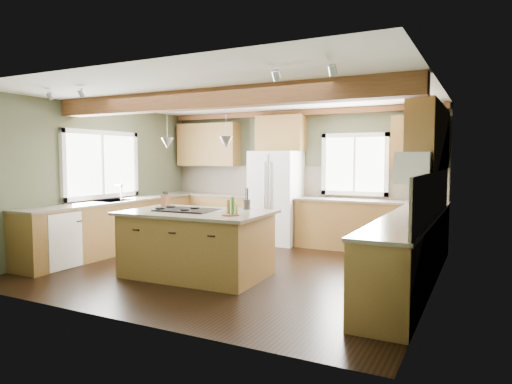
% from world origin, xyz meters
% --- Properties ---
extents(floor, '(5.60, 5.60, 0.00)m').
position_xyz_m(floor, '(0.00, 0.00, 0.00)').
color(floor, black).
rests_on(floor, ground).
extents(ceiling, '(5.60, 5.60, 0.00)m').
position_xyz_m(ceiling, '(0.00, 0.00, 2.60)').
color(ceiling, silver).
rests_on(ceiling, wall_back).
extents(wall_back, '(5.60, 0.00, 5.60)m').
position_xyz_m(wall_back, '(0.00, 2.50, 1.30)').
color(wall_back, '#4C5139').
rests_on(wall_back, ground).
extents(wall_left, '(0.00, 5.00, 5.00)m').
position_xyz_m(wall_left, '(-2.80, 0.00, 1.30)').
color(wall_left, '#4C5139').
rests_on(wall_left, ground).
extents(wall_right, '(0.00, 5.00, 5.00)m').
position_xyz_m(wall_right, '(2.80, 0.00, 1.30)').
color(wall_right, '#4C5139').
rests_on(wall_right, ground).
extents(ceiling_beam, '(5.55, 0.26, 0.26)m').
position_xyz_m(ceiling_beam, '(0.00, -0.64, 2.47)').
color(ceiling_beam, '#4D2516').
rests_on(ceiling_beam, ceiling).
extents(soffit_trim, '(5.55, 0.20, 0.10)m').
position_xyz_m(soffit_trim, '(0.00, 2.40, 2.54)').
color(soffit_trim, '#4D2516').
rests_on(soffit_trim, ceiling).
extents(backsplash_back, '(5.58, 0.03, 0.58)m').
position_xyz_m(backsplash_back, '(0.00, 2.48, 1.21)').
color(backsplash_back, brown).
rests_on(backsplash_back, wall_back).
extents(backsplash_right, '(0.03, 3.70, 0.58)m').
position_xyz_m(backsplash_right, '(2.78, 0.05, 1.21)').
color(backsplash_right, brown).
rests_on(backsplash_right, wall_right).
extents(base_cab_back_left, '(2.02, 0.60, 0.88)m').
position_xyz_m(base_cab_back_left, '(-1.79, 2.20, 0.44)').
color(base_cab_back_left, brown).
rests_on(base_cab_back_left, floor).
extents(counter_back_left, '(2.06, 0.64, 0.04)m').
position_xyz_m(counter_back_left, '(-1.79, 2.20, 0.90)').
color(counter_back_left, '#4A4136').
rests_on(counter_back_left, base_cab_back_left).
extents(base_cab_back_right, '(2.62, 0.60, 0.88)m').
position_xyz_m(base_cab_back_right, '(1.49, 2.20, 0.44)').
color(base_cab_back_right, brown).
rests_on(base_cab_back_right, floor).
extents(counter_back_right, '(2.66, 0.64, 0.04)m').
position_xyz_m(counter_back_right, '(1.49, 2.20, 0.90)').
color(counter_back_right, '#4A4136').
rests_on(counter_back_right, base_cab_back_right).
extents(base_cab_left, '(0.60, 3.70, 0.88)m').
position_xyz_m(base_cab_left, '(-2.50, 0.05, 0.44)').
color(base_cab_left, brown).
rests_on(base_cab_left, floor).
extents(counter_left, '(0.64, 3.74, 0.04)m').
position_xyz_m(counter_left, '(-2.50, 0.05, 0.90)').
color(counter_left, '#4A4136').
rests_on(counter_left, base_cab_left).
extents(base_cab_right, '(0.60, 3.70, 0.88)m').
position_xyz_m(base_cab_right, '(2.50, 0.05, 0.44)').
color(base_cab_right, brown).
rests_on(base_cab_right, floor).
extents(counter_right, '(0.64, 3.74, 0.04)m').
position_xyz_m(counter_right, '(2.50, 0.05, 0.90)').
color(counter_right, '#4A4136').
rests_on(counter_right, base_cab_right).
extents(upper_cab_back_left, '(1.40, 0.35, 0.90)m').
position_xyz_m(upper_cab_back_left, '(-1.99, 2.33, 1.95)').
color(upper_cab_back_left, brown).
rests_on(upper_cab_back_left, wall_back).
extents(upper_cab_over_fridge, '(0.96, 0.35, 0.70)m').
position_xyz_m(upper_cab_over_fridge, '(-0.30, 2.33, 2.15)').
color(upper_cab_over_fridge, brown).
rests_on(upper_cab_over_fridge, wall_back).
extents(upper_cab_right, '(0.35, 2.20, 0.90)m').
position_xyz_m(upper_cab_right, '(2.62, 0.90, 1.95)').
color(upper_cab_right, brown).
rests_on(upper_cab_right, wall_right).
extents(upper_cab_back_corner, '(0.90, 0.35, 0.90)m').
position_xyz_m(upper_cab_back_corner, '(2.30, 2.33, 1.95)').
color(upper_cab_back_corner, brown).
rests_on(upper_cab_back_corner, wall_back).
extents(window_left, '(0.04, 1.60, 1.05)m').
position_xyz_m(window_left, '(-2.78, 0.05, 1.55)').
color(window_left, white).
rests_on(window_left, wall_left).
extents(window_back, '(1.10, 0.04, 1.00)m').
position_xyz_m(window_back, '(1.15, 2.48, 1.55)').
color(window_back, white).
rests_on(window_back, wall_back).
extents(sink, '(0.50, 0.65, 0.03)m').
position_xyz_m(sink, '(-2.50, 0.05, 0.91)').
color(sink, '#262628').
rests_on(sink, counter_left).
extents(faucet, '(0.02, 0.02, 0.28)m').
position_xyz_m(faucet, '(-2.32, 0.05, 1.05)').
color(faucet, '#B2B2B7').
rests_on(faucet, sink).
extents(dishwasher, '(0.60, 0.60, 0.84)m').
position_xyz_m(dishwasher, '(-2.49, -1.25, 0.43)').
color(dishwasher, white).
rests_on(dishwasher, floor).
extents(oven, '(0.60, 0.72, 0.84)m').
position_xyz_m(oven, '(2.49, -1.25, 0.43)').
color(oven, white).
rests_on(oven, floor).
extents(microwave, '(0.40, 0.70, 0.38)m').
position_xyz_m(microwave, '(2.58, -0.05, 1.55)').
color(microwave, white).
rests_on(microwave, wall_right).
extents(pendant_left, '(0.18, 0.18, 0.16)m').
position_xyz_m(pendant_left, '(-0.75, -0.66, 1.88)').
color(pendant_left, '#B2B2B7').
rests_on(pendant_left, ceiling).
extents(pendant_right, '(0.18, 0.18, 0.16)m').
position_xyz_m(pendant_right, '(0.21, -0.62, 1.88)').
color(pendant_right, '#B2B2B7').
rests_on(pendant_right, ceiling).
extents(refrigerator, '(0.90, 0.74, 1.80)m').
position_xyz_m(refrigerator, '(-0.30, 2.12, 0.90)').
color(refrigerator, silver).
rests_on(refrigerator, floor).
extents(island, '(1.96, 1.25, 0.88)m').
position_xyz_m(island, '(-0.27, -0.64, 0.44)').
color(island, brown).
rests_on(island, floor).
extents(island_top, '(2.10, 1.38, 0.04)m').
position_xyz_m(island_top, '(-0.27, -0.64, 0.90)').
color(island_top, '#4A4136').
rests_on(island_top, island).
extents(cooktop, '(0.85, 0.59, 0.02)m').
position_xyz_m(cooktop, '(-0.43, -0.65, 0.93)').
color(cooktop, black).
rests_on(cooktop, island_top).
extents(knife_block, '(0.13, 0.10, 0.19)m').
position_xyz_m(knife_block, '(-1.01, -0.39, 1.02)').
color(knife_block, brown).
rests_on(knife_block, island_top).
extents(utensil_crock, '(0.13, 0.13, 0.14)m').
position_xyz_m(utensil_crock, '(0.25, -0.11, 0.99)').
color(utensil_crock, '#463D38').
rests_on(utensil_crock, island_top).
extents(bottle_tray, '(0.30, 0.30, 0.23)m').
position_xyz_m(bottle_tray, '(0.39, -0.81, 1.03)').
color(bottle_tray, brown).
rests_on(bottle_tray, island_top).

